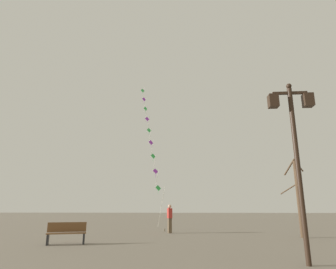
{
  "coord_description": "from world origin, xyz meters",
  "views": [
    {
      "loc": [
        -0.4,
        -0.4,
        1.48
      ],
      "look_at": [
        -1.86,
        19.6,
        6.63
      ],
      "focal_mm": 30.76,
      "sensor_mm": 36.0,
      "label": 1
    }
  ],
  "objects_px": {
    "twin_lantern_lamp_post": "(294,135)",
    "park_bench": "(67,233)",
    "kite_flyer": "(170,218)",
    "kite_train": "(150,138)",
    "bare_tree": "(298,195)"
  },
  "relations": [
    {
      "from": "twin_lantern_lamp_post",
      "to": "kite_flyer",
      "type": "height_order",
      "value": "twin_lantern_lamp_post"
    },
    {
      "from": "twin_lantern_lamp_post",
      "to": "kite_flyer",
      "type": "distance_m",
      "value": 11.33
    },
    {
      "from": "kite_train",
      "to": "twin_lantern_lamp_post",
      "type": "bearing_deg",
      "value": -68.21
    },
    {
      "from": "bare_tree",
      "to": "park_bench",
      "type": "bearing_deg",
      "value": -162.0
    },
    {
      "from": "kite_flyer",
      "to": "kite_train",
      "type": "bearing_deg",
      "value": -0.03
    },
    {
      "from": "park_bench",
      "to": "kite_flyer",
      "type": "bearing_deg",
      "value": 35.92
    },
    {
      "from": "twin_lantern_lamp_post",
      "to": "kite_train",
      "type": "height_order",
      "value": "kite_train"
    },
    {
      "from": "kite_train",
      "to": "kite_flyer",
      "type": "relative_size",
      "value": 8.28
    },
    {
      "from": "kite_train",
      "to": "kite_flyer",
      "type": "xyz_separation_m",
      "value": [
        2.16,
        -6.22,
        -6.7
      ]
    },
    {
      "from": "kite_train",
      "to": "park_bench",
      "type": "distance_m",
      "value": 14.28
    },
    {
      "from": "twin_lantern_lamp_post",
      "to": "park_bench",
      "type": "bearing_deg",
      "value": 153.92
    },
    {
      "from": "kite_train",
      "to": "park_bench",
      "type": "height_order",
      "value": "kite_train"
    },
    {
      "from": "kite_train",
      "to": "kite_flyer",
      "type": "bearing_deg",
      "value": -70.86
    },
    {
      "from": "twin_lantern_lamp_post",
      "to": "kite_train",
      "type": "xyz_separation_m",
      "value": [
        -6.53,
        16.32,
        4.02
      ]
    },
    {
      "from": "bare_tree",
      "to": "park_bench",
      "type": "xyz_separation_m",
      "value": [
        -11.06,
        -3.59,
        -1.73
      ]
    }
  ]
}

